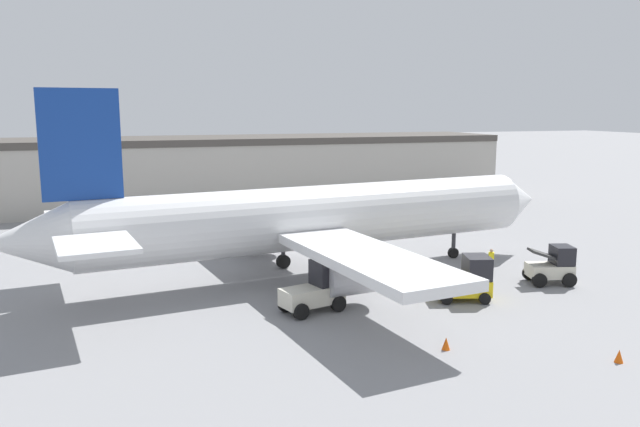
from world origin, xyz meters
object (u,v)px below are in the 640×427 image
object	(u,v)px
belt_loader_truck	(553,266)
safety_cone_near	(619,356)
safety_cone_far	(446,344)
baggage_tug	(317,289)
pushback_tug	(467,280)
airplane	(307,219)
ground_crew_worker	(491,260)

from	to	relation	value
belt_loader_truck	safety_cone_near	world-z (taller)	belt_loader_truck
safety_cone_far	baggage_tug	bearing A→B (deg)	117.67
pushback_tug	safety_cone_near	size ratio (longest dim) A/B	6.08
baggage_tug	safety_cone_near	world-z (taller)	baggage_tug
airplane	ground_crew_worker	bearing A→B (deg)	-22.59
safety_cone_near	airplane	bearing A→B (deg)	115.58
belt_loader_truck	safety_cone_near	xyz separation A→B (m)	(-5.27, -10.51, -0.79)
airplane	pushback_tug	xyz separation A→B (m)	(6.79, -7.20, -2.56)
safety_cone_near	safety_cone_far	world-z (taller)	same
safety_cone_far	safety_cone_near	bearing A→B (deg)	-30.51
airplane	baggage_tug	world-z (taller)	airplane
ground_crew_worker	pushback_tug	distance (m)	5.95
belt_loader_truck	pushback_tug	xyz separation A→B (m)	(-6.49, -0.99, 0.01)
safety_cone_near	ground_crew_worker	bearing A→B (deg)	77.07
airplane	baggage_tug	xyz separation A→B (m)	(-1.53, -6.41, -2.46)
belt_loader_truck	ground_crew_worker	bearing A→B (deg)	141.76
ground_crew_worker	safety_cone_near	world-z (taller)	ground_crew_worker
airplane	safety_cone_near	distance (m)	18.84
ground_crew_worker	baggage_tug	bearing A→B (deg)	4.60
pushback_tug	safety_cone_far	xyz separation A→B (m)	(-4.76, -6.00, -0.80)
ground_crew_worker	belt_loader_truck	size ratio (longest dim) A/B	0.53
belt_loader_truck	safety_cone_far	xyz separation A→B (m)	(-11.25, -6.99, -0.79)
pushback_tug	safety_cone_far	distance (m)	7.71
belt_loader_truck	safety_cone_far	distance (m)	13.27
baggage_tug	pushback_tug	world-z (taller)	baggage_tug
pushback_tug	safety_cone_far	size ratio (longest dim) A/B	6.08
airplane	safety_cone_far	xyz separation A→B (m)	(2.03, -13.20, -3.35)
pushback_tug	safety_cone_near	world-z (taller)	pushback_tug
baggage_tug	belt_loader_truck	distance (m)	14.81
safety_cone_far	pushback_tug	bearing A→B (deg)	51.56
pushback_tug	safety_cone_far	world-z (taller)	pushback_tug
baggage_tug	belt_loader_truck	size ratio (longest dim) A/B	1.16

